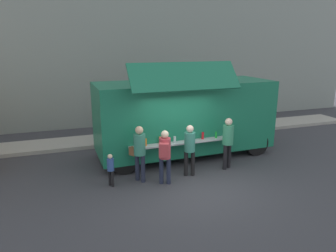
{
  "coord_description": "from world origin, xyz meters",
  "views": [
    {
      "loc": [
        -3.54,
        -7.88,
        4.11
      ],
      "look_at": [
        -0.07,
        2.2,
        1.3
      ],
      "focal_mm": 33.07,
      "sensor_mm": 36.0,
      "label": 1
    }
  ],
  "objects_px": {
    "food_truck_main": "(185,116)",
    "customer_extra_browsing": "(228,139)",
    "customer_front_ordering": "(190,146)",
    "child_near_queue": "(111,167)",
    "customer_rear_waiting": "(139,149)",
    "customer_mid_with_backpack": "(165,152)",
    "trash_bin": "(239,120)"
  },
  "relations": [
    {
      "from": "customer_extra_browsing",
      "to": "customer_front_ordering",
      "type": "bearing_deg",
      "value": 69.67
    },
    {
      "from": "customer_rear_waiting",
      "to": "trash_bin",
      "type": "bearing_deg",
      "value": 0.04
    },
    {
      "from": "trash_bin",
      "to": "child_near_queue",
      "type": "height_order",
      "value": "trash_bin"
    },
    {
      "from": "customer_front_ordering",
      "to": "customer_rear_waiting",
      "type": "distance_m",
      "value": 1.61
    },
    {
      "from": "food_truck_main",
      "to": "customer_front_ordering",
      "type": "xyz_separation_m",
      "value": [
        -0.59,
        -1.88,
        -0.54
      ]
    },
    {
      "from": "food_truck_main",
      "to": "customer_mid_with_backpack",
      "type": "relative_size",
      "value": 3.92
    },
    {
      "from": "child_near_queue",
      "to": "customer_mid_with_backpack",
      "type": "bearing_deg",
      "value": -45.42
    },
    {
      "from": "customer_front_ordering",
      "to": "customer_mid_with_backpack",
      "type": "distance_m",
      "value": 1.02
    },
    {
      "from": "food_truck_main",
      "to": "customer_extra_browsing",
      "type": "xyz_separation_m",
      "value": [
        0.85,
        -1.75,
        -0.49
      ]
    },
    {
      "from": "customer_front_ordering",
      "to": "customer_extra_browsing",
      "type": "bearing_deg",
      "value": -68.8
    },
    {
      "from": "customer_front_ordering",
      "to": "customer_mid_with_backpack",
      "type": "relative_size",
      "value": 1.0
    },
    {
      "from": "customer_extra_browsing",
      "to": "food_truck_main",
      "type": "bearing_deg",
      "value": 0.23
    },
    {
      "from": "customer_front_ordering",
      "to": "customer_mid_with_backpack",
      "type": "height_order",
      "value": "customer_front_ordering"
    },
    {
      "from": "customer_extra_browsing",
      "to": "child_near_queue",
      "type": "distance_m",
      "value": 3.98
    },
    {
      "from": "customer_front_ordering",
      "to": "food_truck_main",
      "type": "bearing_deg",
      "value": -1.65
    },
    {
      "from": "food_truck_main",
      "to": "trash_bin",
      "type": "height_order",
      "value": "food_truck_main"
    },
    {
      "from": "trash_bin",
      "to": "customer_extra_browsing",
      "type": "xyz_separation_m",
      "value": [
        -2.95,
        -4.07,
        0.54
      ]
    },
    {
      "from": "food_truck_main",
      "to": "customer_front_ordering",
      "type": "height_order",
      "value": "food_truck_main"
    },
    {
      "from": "customer_rear_waiting",
      "to": "customer_front_ordering",
      "type": "bearing_deg",
      "value": -38.44
    },
    {
      "from": "trash_bin",
      "to": "child_near_queue",
      "type": "relative_size",
      "value": 1.02
    },
    {
      "from": "customer_mid_with_backpack",
      "to": "customer_extra_browsing",
      "type": "height_order",
      "value": "customer_extra_browsing"
    },
    {
      "from": "customer_rear_waiting",
      "to": "customer_mid_with_backpack",
      "type": "bearing_deg",
      "value": -70.27
    },
    {
      "from": "trash_bin",
      "to": "customer_rear_waiting",
      "type": "distance_m",
      "value": 7.28
    },
    {
      "from": "food_truck_main",
      "to": "customer_rear_waiting",
      "type": "xyz_separation_m",
      "value": [
        -2.2,
        -1.76,
        -0.5
      ]
    },
    {
      "from": "customer_front_ordering",
      "to": "customer_extra_browsing",
      "type": "height_order",
      "value": "customer_extra_browsing"
    },
    {
      "from": "customer_front_ordering",
      "to": "child_near_queue",
      "type": "bearing_deg",
      "value": 104.9
    },
    {
      "from": "customer_mid_with_backpack",
      "to": "child_near_queue",
      "type": "xyz_separation_m",
      "value": [
        -1.56,
        0.4,
        -0.42
      ]
    },
    {
      "from": "customer_rear_waiting",
      "to": "child_near_queue",
      "type": "bearing_deg",
      "value": 150.7
    },
    {
      "from": "customer_rear_waiting",
      "to": "child_near_queue",
      "type": "height_order",
      "value": "customer_rear_waiting"
    },
    {
      "from": "food_truck_main",
      "to": "child_near_queue",
      "type": "height_order",
      "value": "food_truck_main"
    },
    {
      "from": "trash_bin",
      "to": "customer_rear_waiting",
      "type": "bearing_deg",
      "value": -145.77
    },
    {
      "from": "customer_front_ordering",
      "to": "child_near_queue",
      "type": "xyz_separation_m",
      "value": [
        -2.51,
        0.04,
        -0.4
      ]
    }
  ]
}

